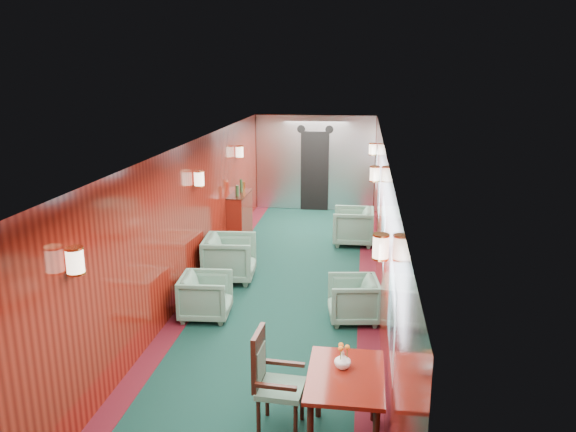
% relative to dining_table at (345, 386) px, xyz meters
% --- Properties ---
extents(room, '(12.00, 12.10, 2.40)m').
position_rel_dining_table_xyz_m(room, '(-1.10, 3.39, 1.00)').
color(room, '#0E332A').
rests_on(room, ground).
extents(bulkhead, '(2.98, 0.17, 2.39)m').
position_rel_dining_table_xyz_m(bulkhead, '(-1.10, 9.30, 0.55)').
color(bulkhead, silver).
rests_on(bulkhead, ground).
extents(windows_right, '(0.02, 8.60, 0.80)m').
position_rel_dining_table_xyz_m(windows_right, '(0.38, 3.64, 0.81)').
color(windows_right, '#A8ABAF').
rests_on(windows_right, ground).
extents(wall_sconces, '(2.97, 7.97, 0.25)m').
position_rel_dining_table_xyz_m(wall_sconces, '(-1.10, 3.96, 1.15)').
color(wall_sconces, '#F9E4C2').
rests_on(wall_sconces, ground).
extents(dining_table, '(0.72, 1.02, 0.76)m').
position_rel_dining_table_xyz_m(dining_table, '(0.00, 0.00, 0.00)').
color(dining_table, maroon).
rests_on(dining_table, ground).
extents(side_chair, '(0.50, 0.52, 1.05)m').
position_rel_dining_table_xyz_m(side_chair, '(-0.74, 0.19, -0.07)').
color(side_chair, '#225043').
rests_on(side_chair, ground).
extents(credenza, '(0.35, 1.10, 1.27)m').
position_rel_dining_table_xyz_m(credenza, '(-2.44, 6.51, -0.14)').
color(credenza, maroon).
rests_on(credenza, ground).
extents(flower_vase, '(0.17, 0.17, 0.17)m').
position_rel_dining_table_xyz_m(flower_vase, '(-0.03, 0.11, 0.20)').
color(flower_vase, white).
rests_on(flower_vase, dining_table).
extents(armchair_left_near, '(0.76, 0.74, 0.65)m').
position_rel_dining_table_xyz_m(armchair_left_near, '(-2.09, 2.63, -0.31)').
color(armchair_left_near, '#225043').
rests_on(armchair_left_near, ground).
extents(armchair_left_far, '(0.91, 0.89, 0.77)m').
position_rel_dining_table_xyz_m(armchair_left_far, '(-2.10, 4.14, -0.25)').
color(armchair_left_far, '#225043').
rests_on(armchair_left_far, ground).
extents(armchair_right_near, '(0.79, 0.77, 0.64)m').
position_rel_dining_table_xyz_m(armchair_right_near, '(0.02, 2.80, -0.32)').
color(armchair_right_near, '#225043').
rests_on(armchair_right_near, ground).
extents(armchair_right_far, '(0.82, 0.80, 0.75)m').
position_rel_dining_table_xyz_m(armchair_right_far, '(-0.06, 6.45, -0.26)').
color(armchair_right_far, '#225043').
rests_on(armchair_right_far, ground).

